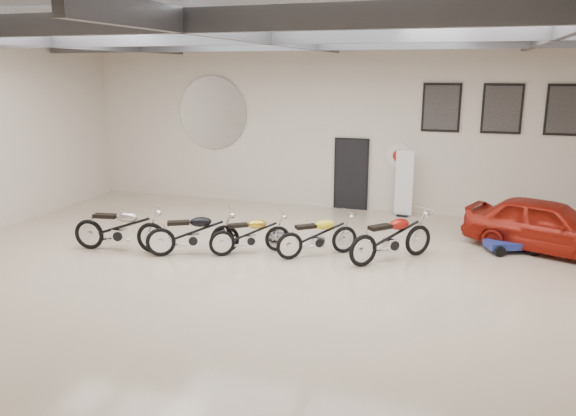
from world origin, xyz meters
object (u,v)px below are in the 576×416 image
(motorcycle_yellow, at_px, (318,235))
(go_kart, at_px, (516,242))
(motorcycle_silver, at_px, (119,227))
(motorcycle_black, at_px, (193,232))
(vintage_car, at_px, (547,226))
(motorcycle_red, at_px, (392,236))
(banner_stand, at_px, (404,184))
(motorcycle_gold, at_px, (250,233))

(motorcycle_yellow, distance_m, go_kart, 4.64)
(motorcycle_yellow, height_order, go_kart, motorcycle_yellow)
(motorcycle_silver, height_order, motorcycle_yellow, motorcycle_silver)
(motorcycle_black, relative_size, vintage_car, 0.56)
(motorcycle_silver, xyz_separation_m, vintage_car, (9.46, 2.94, 0.05))
(motorcycle_silver, relative_size, motorcycle_yellow, 1.15)
(motorcycle_black, relative_size, go_kart, 1.45)
(motorcycle_yellow, distance_m, motorcycle_red, 1.65)
(motorcycle_silver, distance_m, go_kart, 9.22)
(motorcycle_black, bearing_deg, banner_stand, 22.70)
(motorcycle_silver, xyz_separation_m, motorcycle_black, (1.75, 0.26, -0.04))
(motorcycle_gold, bearing_deg, motorcycle_yellow, -22.78)
(motorcycle_red, height_order, vintage_car, vintage_car)
(motorcycle_red, distance_m, vintage_car, 3.77)
(go_kart, relative_size, vintage_car, 0.39)
(motorcycle_black, xyz_separation_m, vintage_car, (7.71, 2.67, 0.09))
(go_kart, bearing_deg, motorcycle_black, 175.59)
(motorcycle_red, relative_size, vintage_car, 0.60)
(vintage_car, bearing_deg, motorcycle_yellow, 132.41)
(motorcycle_gold, bearing_deg, vintage_car, -14.87)
(motorcycle_gold, xyz_separation_m, vintage_car, (6.50, 2.20, 0.14))
(motorcycle_black, height_order, go_kart, motorcycle_black)
(motorcycle_silver, distance_m, vintage_car, 9.91)
(motorcycle_gold, xyz_separation_m, go_kart, (5.86, 1.94, -0.23))
(motorcycle_gold, relative_size, motorcycle_red, 0.85)
(motorcycle_gold, relative_size, go_kart, 1.31)
(go_kart, xyz_separation_m, vintage_car, (0.65, 0.27, 0.37))
(banner_stand, distance_m, vintage_car, 4.21)
(banner_stand, xyz_separation_m, motorcycle_black, (-4.19, -4.96, -0.42))
(banner_stand, bearing_deg, motorcycle_silver, -128.59)
(motorcycle_silver, relative_size, motorcycle_black, 1.08)
(motorcycle_silver, relative_size, go_kart, 1.57)
(motorcycle_gold, relative_size, vintage_car, 0.51)
(motorcycle_red, xyz_separation_m, go_kart, (2.70, 1.48, -0.31))
(motorcycle_gold, bearing_deg, go_kart, -15.30)
(banner_stand, relative_size, motorcycle_silver, 0.86)
(banner_stand, height_order, vintage_car, banner_stand)
(motorcycle_yellow, xyz_separation_m, motorcycle_red, (1.64, 0.17, 0.07))
(motorcycle_black, height_order, vintage_car, vintage_car)
(motorcycle_black, height_order, motorcycle_gold, motorcycle_black)
(motorcycle_yellow, xyz_separation_m, vintage_car, (4.98, 1.91, 0.12))
(motorcycle_black, distance_m, vintage_car, 8.17)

